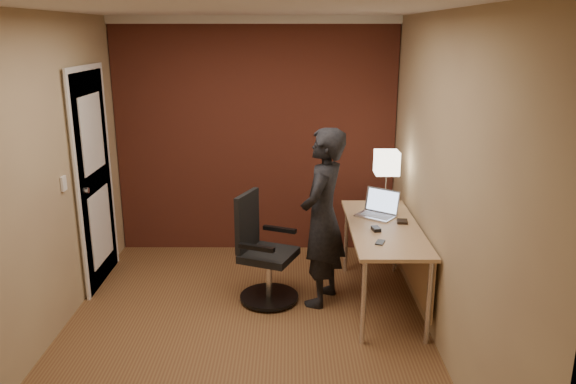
# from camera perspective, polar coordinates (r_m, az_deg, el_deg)

# --- Properties ---
(room) EXTENTS (4.00, 4.00, 4.00)m
(room) POSITION_cam_1_polar(r_m,az_deg,el_deg) (5.63, -6.36, 5.91)
(room) COLOR brown
(room) RESTS_ON ground
(desk) EXTENTS (0.60, 1.50, 0.73)m
(desk) POSITION_cam_1_polar(r_m,az_deg,el_deg) (4.98, 10.49, -4.77)
(desk) COLOR tan
(desk) RESTS_ON ground
(desk_lamp) EXTENTS (0.22, 0.22, 0.54)m
(desk_lamp) POSITION_cam_1_polar(r_m,az_deg,el_deg) (5.38, 9.99, 2.89)
(desk_lamp) COLOR silver
(desk_lamp) RESTS_ON desk
(laptop) EXTENTS (0.42, 0.40, 0.23)m
(laptop) POSITION_cam_1_polar(r_m,az_deg,el_deg) (5.17, 9.21, -1.67)
(laptop) COLOR silver
(laptop) RESTS_ON desk
(mouse) EXTENTS (0.08, 0.11, 0.03)m
(mouse) POSITION_cam_1_polar(r_m,az_deg,el_deg) (4.79, 8.93, -3.73)
(mouse) COLOR black
(mouse) RESTS_ON desk
(phone) EXTENTS (0.10, 0.13, 0.01)m
(phone) POSITION_cam_1_polar(r_m,az_deg,el_deg) (4.53, 9.34, -5.07)
(phone) COLOR black
(phone) RESTS_ON desk
(wallet) EXTENTS (0.10, 0.12, 0.02)m
(wallet) POSITION_cam_1_polar(r_m,az_deg,el_deg) (5.03, 11.53, -2.95)
(wallet) COLOR black
(wallet) RESTS_ON desk
(office_chair) EXTENTS (0.57, 0.62, 0.97)m
(office_chair) POSITION_cam_1_polar(r_m,az_deg,el_deg) (5.02, -2.61, -6.46)
(office_chair) COLOR black
(office_chair) RESTS_ON ground
(person) EXTENTS (0.57, 0.68, 1.58)m
(person) POSITION_cam_1_polar(r_m,az_deg,el_deg) (4.88, 3.53, -2.64)
(person) COLOR black
(person) RESTS_ON ground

